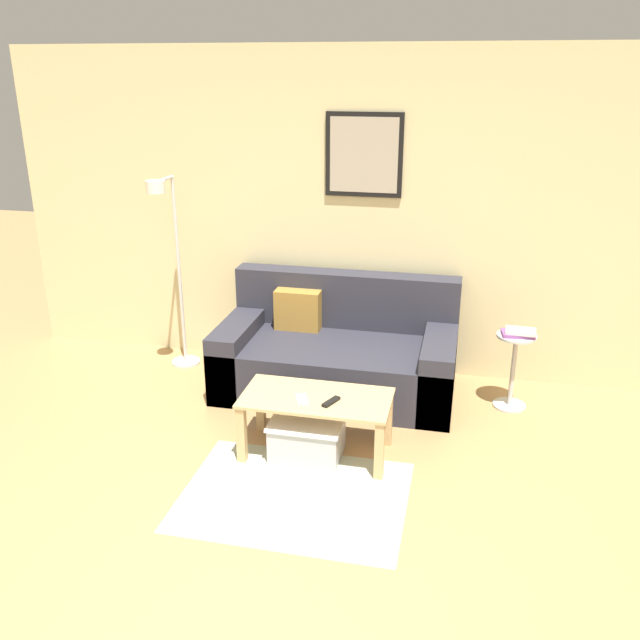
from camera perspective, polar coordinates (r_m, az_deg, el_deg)
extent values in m
plane|color=tan|center=(3.46, -7.49, -23.22)|extent=(16.00, 16.00, 0.00)
cube|color=beige|center=(5.42, 2.40, 8.77)|extent=(5.60, 0.06, 2.55)
cube|color=black|center=(5.28, 3.73, 13.70)|extent=(0.59, 0.02, 0.63)
cube|color=#ADA38E|center=(5.27, 3.71, 13.69)|extent=(0.52, 0.01, 0.56)
cube|color=#B2B79E|center=(4.14, -2.19, -14.56)|extent=(1.32, 1.00, 0.01)
cube|color=#2D2D38|center=(5.25, 1.41, -3.94)|extent=(1.79, 0.94, 0.41)
cube|color=#2D2D38|center=(5.43, 2.23, 1.77)|extent=(1.79, 0.20, 0.44)
cube|color=#2D2D38|center=(5.41, -6.67, -2.59)|extent=(0.24, 0.94, 0.53)
cube|color=#2D2D38|center=(5.14, 9.96, -4.07)|extent=(0.24, 0.94, 0.53)
cube|color=#A87A33|center=(5.37, -1.88, 0.85)|extent=(0.36, 0.14, 0.32)
cube|color=tan|center=(4.35, -0.32, -6.59)|extent=(0.96, 0.48, 0.02)
cube|color=tan|center=(4.39, -6.62, -9.53)|extent=(0.06, 0.06, 0.39)
cube|color=tan|center=(4.21, 5.02, -10.89)|extent=(0.06, 0.06, 0.39)
cube|color=tan|center=(4.73, -5.00, -7.12)|extent=(0.06, 0.06, 0.39)
cube|color=tan|center=(4.56, 5.74, -8.25)|extent=(0.06, 0.06, 0.39)
cube|color=#B2B2B7|center=(4.46, -1.10, -10.02)|extent=(0.45, 0.33, 0.23)
cube|color=silver|center=(4.39, -1.11, -8.60)|extent=(0.47, 0.35, 0.02)
cylinder|color=silver|center=(5.92, -11.21, -3.47)|extent=(0.24, 0.24, 0.02)
cylinder|color=silver|center=(5.65, -11.76, 3.88)|extent=(0.03, 0.03, 1.56)
cylinder|color=silver|center=(5.35, -13.02, 11.46)|extent=(0.02, 0.29, 0.02)
cylinder|color=white|center=(5.22, -13.69, 10.86)|extent=(0.14, 0.14, 0.09)
cylinder|color=silver|center=(5.30, 15.64, -6.91)|extent=(0.24, 0.24, 0.01)
cylinder|color=silver|center=(5.18, 15.93, -4.18)|extent=(0.04, 0.04, 0.54)
cylinder|color=silver|center=(5.07, 16.24, -1.30)|extent=(0.28, 0.28, 0.02)
cube|color=#8C4C93|center=(5.06, 16.34, -1.11)|extent=(0.24, 0.17, 0.03)
cube|color=silver|center=(5.04, 16.54, -0.91)|extent=(0.22, 0.15, 0.02)
cube|color=black|center=(4.26, 0.94, -6.90)|extent=(0.10, 0.15, 0.02)
cube|color=silver|center=(4.31, -1.54, -6.67)|extent=(0.11, 0.15, 0.01)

